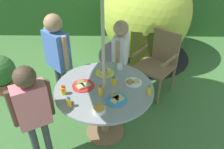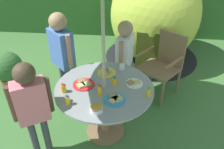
{
  "view_description": "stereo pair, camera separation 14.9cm",
  "coord_description": "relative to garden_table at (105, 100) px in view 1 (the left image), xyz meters",
  "views": [
    {
      "loc": [
        0.12,
        -2.08,
        2.31
      ],
      "look_at": [
        0.09,
        -0.02,
        0.92
      ],
      "focal_mm": 36.62,
      "sensor_mm": 36.0,
      "label": 1
    },
    {
      "loc": [
        0.27,
        -2.07,
        2.31
      ],
      "look_at": [
        0.09,
        -0.02,
        0.92
      ],
      "focal_mm": 36.62,
      "sensor_mm": 36.0,
      "label": 2
    }
  ],
  "objects": [
    {
      "name": "ground_plane",
      "position": [
        0.0,
        0.0,
        -0.55
      ],
      "size": [
        10.0,
        10.0,
        0.02
      ],
      "primitive_type": "cube",
      "color": "#3D6B33"
    },
    {
      "name": "garden_table",
      "position": [
        0.0,
        0.0,
        0.0
      ],
      "size": [
        1.14,
        1.14,
        0.73
      ],
      "color": "brown",
      "rests_on": "ground_plane"
    },
    {
      "name": "wooden_chair",
      "position": [
        0.78,
        0.99,
        -0.0
      ],
      "size": [
        0.72,
        0.72,
        0.97
      ],
      "rotation": [
        0.0,
        0.0,
        -0.67
      ],
      "color": "brown",
      "rests_on": "ground_plane"
    },
    {
      "name": "dome_tent",
      "position": [
        0.7,
        2.08,
        0.33
      ],
      "size": [
        2.04,
        2.04,
        1.77
      ],
      "rotation": [
        0.0,
        0.0,
        -0.12
      ],
      "color": "#B2C63F",
      "rests_on": "ground_plane"
    },
    {
      "name": "potted_plant",
      "position": [
        -1.67,
        0.85,
        -0.19
      ],
      "size": [
        0.48,
        0.48,
        0.63
      ],
      "color": "brown",
      "rests_on": "ground_plane"
    },
    {
      "name": "child_in_white_shirt",
      "position": [
        0.2,
        0.78,
        0.24
      ],
      "size": [
        0.25,
        0.41,
        1.23
      ],
      "rotation": [
        0.0,
        0.0,
        -1.82
      ],
      "color": "#3F3F47",
      "rests_on": "ground_plane"
    },
    {
      "name": "child_in_blue_shirt",
      "position": [
        -0.66,
        0.62,
        0.33
      ],
      "size": [
        0.39,
        0.39,
        1.37
      ],
      "rotation": [
        0.0,
        0.0,
        -0.76
      ],
      "color": "#3F3F47",
      "rests_on": "ground_plane"
    },
    {
      "name": "child_in_pink_shirt",
      "position": [
        -0.7,
        -0.39,
        0.25
      ],
      "size": [
        0.38,
        0.31,
        1.24
      ],
      "rotation": [
        0.0,
        0.0,
        0.51
      ],
      "color": "#3F3F47",
      "rests_on": "ground_plane"
    },
    {
      "name": "snack_bowl",
      "position": [
        -0.03,
        -0.4,
        0.22
      ],
      "size": [
        0.13,
        0.13,
        0.07
      ],
      "color": "white",
      "rests_on": "garden_table"
    },
    {
      "name": "plate_front_edge",
      "position": [
        0.14,
        -0.21,
        0.2
      ],
      "size": [
        0.23,
        0.23,
        0.03
      ],
      "color": "#338CD8",
      "rests_on": "garden_table"
    },
    {
      "name": "plate_near_right",
      "position": [
        -0.25,
        0.02,
        0.19
      ],
      "size": [
        0.26,
        0.26,
        0.03
      ],
      "color": "red",
      "rests_on": "garden_table"
    },
    {
      "name": "plate_near_left",
      "position": [
        0.34,
        0.09,
        0.19
      ],
      "size": [
        0.2,
        0.2,
        0.03
      ],
      "color": "white",
      "rests_on": "garden_table"
    },
    {
      "name": "plate_far_right",
      "position": [
        -0.0,
        0.29,
        0.19
      ],
      "size": [
        0.23,
        0.23,
        0.03
      ],
      "color": "yellow",
      "rests_on": "garden_table"
    },
    {
      "name": "juice_bottle_far_left",
      "position": [
        0.11,
        0.06,
        0.23
      ],
      "size": [
        0.06,
        0.06,
        0.11
      ],
      "color": "yellow",
      "rests_on": "garden_table"
    },
    {
      "name": "juice_bottle_center_front",
      "position": [
        -0.44,
        -0.12,
        0.23
      ],
      "size": [
        0.06,
        0.06,
        0.11
      ],
      "color": "yellow",
      "rests_on": "garden_table"
    },
    {
      "name": "juice_bottle_center_back",
      "position": [
        -0.03,
        -0.14,
        0.24
      ],
      "size": [
        0.05,
        0.05,
        0.13
      ],
      "color": "yellow",
      "rests_on": "garden_table"
    },
    {
      "name": "juice_bottle_mid_left",
      "position": [
        0.49,
        -0.11,
        0.24
      ],
      "size": [
        0.05,
        0.05,
        0.11
      ],
      "color": "yellow",
      "rests_on": "garden_table"
    },
    {
      "name": "juice_bottle_mid_right",
      "position": [
        -0.34,
        -0.32,
        0.24
      ],
      "size": [
        0.05,
        0.05,
        0.12
      ],
      "color": "yellow",
      "rests_on": "garden_table"
    },
    {
      "name": "cup_near",
      "position": [
        0.18,
        0.39,
        0.22
      ],
      "size": [
        0.07,
        0.07,
        0.07
      ],
      "primitive_type": "cylinder",
      "color": "white",
      "rests_on": "garden_table"
    }
  ]
}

